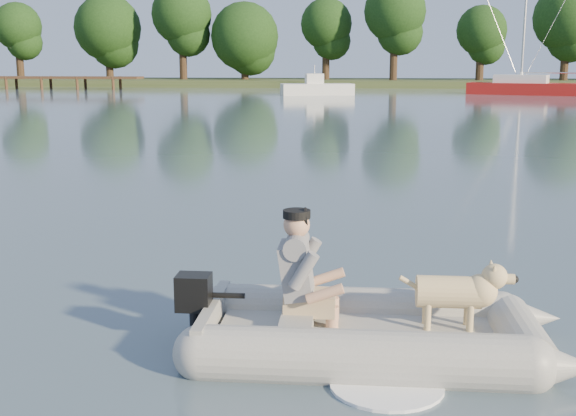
# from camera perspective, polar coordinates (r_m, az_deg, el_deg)

# --- Properties ---
(water) EXTENTS (160.00, 160.00, 0.00)m
(water) POSITION_cam_1_polar(r_m,az_deg,el_deg) (6.47, -2.86, -9.42)
(water) COLOR slate
(water) RESTS_ON ground
(shore_bank) EXTENTS (160.00, 12.00, 0.70)m
(shore_bank) POSITION_cam_1_polar(r_m,az_deg,el_deg) (68.01, 5.06, 9.79)
(shore_bank) COLOR #47512D
(shore_bank) RESTS_ON water
(dock) EXTENTS (18.00, 2.00, 1.04)m
(dock) POSITION_cam_1_polar(r_m,az_deg,el_deg) (63.95, -19.40, 9.32)
(dock) COLOR #4C331E
(dock) RESTS_ON water
(treeline) EXTENTS (90.75, 7.35, 9.27)m
(treeline) POSITION_cam_1_polar(r_m,az_deg,el_deg) (67.55, 12.77, 13.80)
(treeline) COLOR #332316
(treeline) RESTS_ON shore_bank
(dinghy) EXTENTS (4.01, 2.51, 1.24)m
(dinghy) POSITION_cam_1_polar(r_m,az_deg,el_deg) (5.83, 6.97, -6.45)
(dinghy) COLOR gray
(dinghy) RESTS_ON water
(man) EXTENTS (0.65, 0.56, 0.96)m
(man) POSITION_cam_1_polar(r_m,az_deg,el_deg) (5.84, 0.86, -4.60)
(man) COLOR slate
(man) RESTS_ON dinghy
(dog) EXTENTS (0.83, 0.30, 0.55)m
(dog) POSITION_cam_1_polar(r_m,az_deg,el_deg) (5.94, 12.55, -6.92)
(dog) COLOR #D6BD7B
(dog) RESTS_ON dinghy
(outboard_motor) EXTENTS (0.37, 0.26, 0.70)m
(outboard_motor) POSITION_cam_1_polar(r_m,az_deg,el_deg) (6.04, -7.41, -8.26)
(outboard_motor) COLOR black
(outboard_motor) RESTS_ON dinghy
(motorboat) EXTENTS (5.35, 3.07, 2.13)m
(motorboat) POSITION_cam_1_polar(r_m,az_deg,el_deg) (49.82, 2.32, 10.01)
(motorboat) COLOR white
(motorboat) RESTS_ON water
(sailboat) EXTENTS (8.35, 5.04, 11.02)m
(sailboat) POSITION_cam_1_polar(r_m,az_deg,el_deg) (53.17, 18.35, 9.02)
(sailboat) COLOR #A21512
(sailboat) RESTS_ON water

